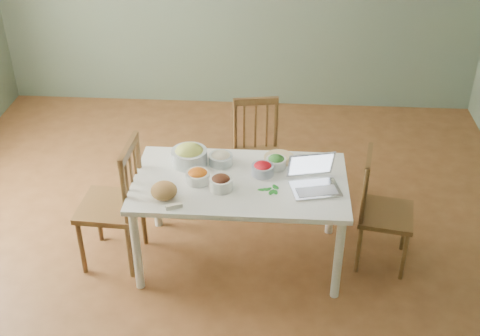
# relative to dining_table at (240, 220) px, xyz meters

# --- Properties ---
(floor) EXTENTS (5.00, 5.00, 0.00)m
(floor) POSITION_rel_dining_table_xyz_m (-0.19, 0.11, -0.35)
(floor) COLOR brown
(floor) RESTS_ON ground
(dining_table) EXTENTS (1.48, 0.83, 0.69)m
(dining_table) POSITION_rel_dining_table_xyz_m (0.00, 0.00, 0.00)
(dining_table) COLOR white
(dining_table) RESTS_ON floor
(chair_far) EXTENTS (0.45, 0.43, 0.89)m
(chair_far) POSITION_rel_dining_table_xyz_m (0.09, 0.73, 0.10)
(chair_far) COLOR #573619
(chair_far) RESTS_ON floor
(chair_left) EXTENTS (0.44, 0.46, 0.98)m
(chair_left) POSITION_rel_dining_table_xyz_m (-0.92, -0.06, 0.14)
(chair_left) COLOR #573619
(chair_left) RESTS_ON floor
(chair_right) EXTENTS (0.43, 0.45, 0.88)m
(chair_right) POSITION_rel_dining_table_xyz_m (1.03, 0.04, 0.10)
(chair_right) COLOR #573619
(chair_right) RESTS_ON floor
(bread_boule) EXTENTS (0.22, 0.22, 0.11)m
(bread_boule) POSITION_rel_dining_table_xyz_m (-0.48, -0.24, 0.40)
(bread_boule) COLOR #A87144
(bread_boule) RESTS_ON dining_table
(butter_stick) EXTENTS (0.11, 0.07, 0.03)m
(butter_stick) POSITION_rel_dining_table_xyz_m (-0.40, -0.35, 0.36)
(butter_stick) COLOR beige
(butter_stick) RESTS_ON dining_table
(bowl_squash) EXTENTS (0.26, 0.26, 0.15)m
(bowl_squash) POSITION_rel_dining_table_xyz_m (-0.38, 0.19, 0.42)
(bowl_squash) COLOR #D4D44B
(bowl_squash) RESTS_ON dining_table
(bowl_carrot) EXTENTS (0.17, 0.17, 0.09)m
(bowl_carrot) POSITION_rel_dining_table_xyz_m (-0.29, -0.03, 0.39)
(bowl_carrot) COLOR orange
(bowl_carrot) RESTS_ON dining_table
(bowl_onion) EXTENTS (0.22, 0.22, 0.09)m
(bowl_onion) POSITION_rel_dining_table_xyz_m (-0.15, 0.21, 0.39)
(bowl_onion) COLOR beige
(bowl_onion) RESTS_ON dining_table
(bowl_mushroom) EXTENTS (0.20, 0.20, 0.10)m
(bowl_mushroom) POSITION_rel_dining_table_xyz_m (-0.12, -0.11, 0.40)
(bowl_mushroom) COLOR #451B10
(bowl_mushroom) RESTS_ON dining_table
(bowl_redpep) EXTENTS (0.19, 0.19, 0.09)m
(bowl_redpep) POSITION_rel_dining_table_xyz_m (0.15, 0.09, 0.39)
(bowl_redpep) COLOR red
(bowl_redpep) RESTS_ON dining_table
(bowl_broccoli) EXTENTS (0.15, 0.15, 0.09)m
(bowl_broccoli) POSITION_rel_dining_table_xyz_m (0.24, 0.19, 0.39)
(bowl_broccoli) COLOR #145718
(bowl_broccoli) RESTS_ON dining_table
(flatbread) EXTENTS (0.22, 0.22, 0.02)m
(flatbread) POSITION_rel_dining_table_xyz_m (0.27, 0.29, 0.36)
(flatbread) COLOR #C6B287
(flatbread) RESTS_ON dining_table
(basil_bunch) EXTENTS (0.17, 0.17, 0.02)m
(basil_bunch) POSITION_rel_dining_table_xyz_m (0.20, -0.11, 0.36)
(basil_bunch) COLOR #2C7B2F
(basil_bunch) RESTS_ON dining_table
(laptop) EXTENTS (0.38, 0.35, 0.22)m
(laptop) POSITION_rel_dining_table_xyz_m (0.51, -0.08, 0.45)
(laptop) COLOR #BABAC0
(laptop) RESTS_ON dining_table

